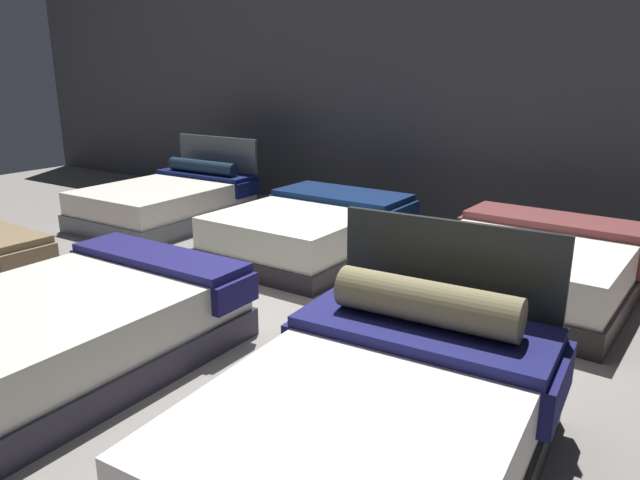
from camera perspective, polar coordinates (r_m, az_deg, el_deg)
ground_plane at (r=4.83m, az=1.05°, el=-8.22°), size 18.00×18.00×0.02m
showroom_back_wall at (r=7.76m, az=16.44°, el=13.86°), size 18.00×0.06×3.50m
bed_1 at (r=4.53m, az=-22.11°, el=-7.43°), size 1.67×2.05×0.59m
bed_2 at (r=3.10m, az=5.68°, el=-16.87°), size 1.61×2.20×1.12m
bed_4 at (r=8.16m, az=-14.34°, el=3.61°), size 1.59×2.15×1.04m
bed_5 at (r=6.51m, az=-0.78°, el=0.98°), size 1.64×2.12×0.59m
bed_6 at (r=5.62m, az=19.71°, el=-2.43°), size 1.77×1.98×0.62m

